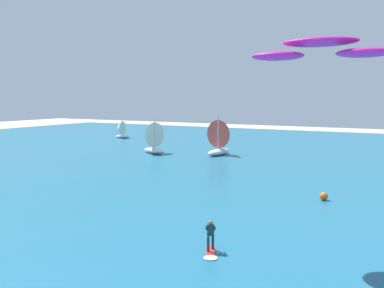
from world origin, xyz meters
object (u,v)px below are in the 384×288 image
kitesurfer (211,241)px  marker_buoy (324,196)px  sailboat_far_left (151,137)px  sailboat_trailing (222,137)px  kite (320,49)px  sailboat_leading (120,129)px

kitesurfer → marker_buoy: 13.77m
sailboat_far_left → marker_buoy: size_ratio=7.98×
sailboat_trailing → marker_buoy: bearing=-47.7°
kite → sailboat_trailing: 35.32m
kite → sailboat_far_left: (-27.73, 26.00, -7.94)m
kitesurfer → kite: kite is taller
kite → sailboat_far_left: bearing=136.8°
sailboat_far_left → marker_buoy: sailboat_far_left is taller
kite → sailboat_far_left: 38.83m
sailboat_trailing → marker_buoy: sailboat_trailing is taller
sailboat_far_left → marker_buoy: 30.66m
sailboat_trailing → sailboat_leading: bearing=157.6°
kite → sailboat_trailing: (-18.02, 29.38, -7.71)m
kite → sailboat_leading: 61.46m
kitesurfer → marker_buoy: kitesurfer is taller
sailboat_trailing → sailboat_far_left: size_ratio=1.10×
sailboat_far_left → sailboat_trailing: bearing=19.2°
kite → marker_buoy: 14.75m
sailboat_far_left → sailboat_leading: sailboat_far_left is taller
kite → marker_buoy: size_ratio=10.78×
kitesurfer → sailboat_leading: size_ratio=0.53×
sailboat_far_left → kite: bearing=-43.2°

